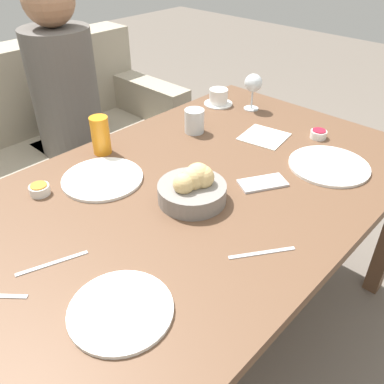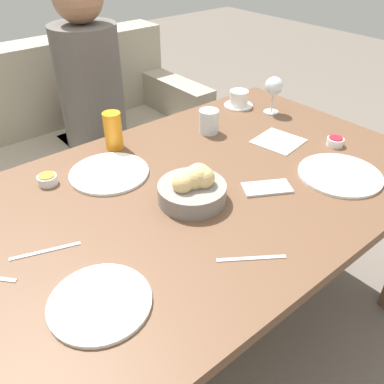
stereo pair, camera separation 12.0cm
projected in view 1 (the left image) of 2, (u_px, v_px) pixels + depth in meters
name	position (u px, v px, depth m)	size (l,w,h in m)	color
ground_plane	(194.00, 331.00, 1.70)	(10.00, 10.00, 0.00)	#6B6056
dining_table	(194.00, 207.00, 1.33)	(1.59, 0.98, 0.73)	brown
couch	(30.00, 173.00, 2.11)	(1.61, 0.70, 0.90)	#9E937F
seated_person	(72.00, 130.00, 2.01)	(0.31, 0.40, 1.26)	#23232D
bread_basket	(193.00, 187.00, 1.20)	(0.20, 0.20, 0.12)	gray
plate_near_left	(121.00, 310.00, 0.88)	(0.23, 0.23, 0.01)	white
plate_near_right	(329.00, 166.00, 1.38)	(0.27, 0.27, 0.01)	white
plate_far_center	(103.00, 179.00, 1.31)	(0.26, 0.26, 0.01)	white
juice_glass	(101.00, 135.00, 1.42)	(0.07, 0.07, 0.14)	orange
water_tumbler	(194.00, 121.00, 1.57)	(0.08, 0.08, 0.09)	silver
wine_glass	(253.00, 84.00, 1.72)	(0.08, 0.08, 0.16)	silver
coffee_cup	(218.00, 98.00, 1.81)	(0.13, 0.13, 0.07)	white
jam_bowl_berry	(318.00, 134.00, 1.55)	(0.06, 0.06, 0.03)	white
jam_bowl_honey	(40.00, 190.00, 1.24)	(0.06, 0.06, 0.03)	white
fork_silver	(52.00, 263.00, 1.00)	(0.17, 0.07, 0.00)	#B7B7BC
knife_silver	(262.00, 253.00, 1.03)	(0.15, 0.11, 0.00)	#B7B7BC
napkin	(264.00, 137.00, 1.56)	(0.18, 0.18, 0.00)	silver
cell_phone	(263.00, 183.00, 1.29)	(0.17, 0.14, 0.01)	silver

